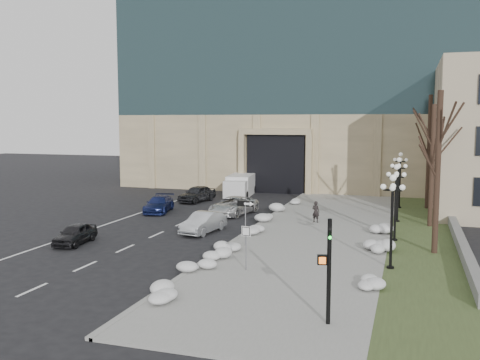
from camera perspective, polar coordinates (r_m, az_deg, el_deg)
The scene contains 35 objects.
ground at distance 23.87m, azimuth -5.62°, elevation -11.65°, with size 160.00×160.00×0.00m, color black.
sidewalk at distance 36.01m, azimuth 8.51°, elevation -5.44°, with size 9.00×40.00×0.12m, color gray.
curb at distance 36.97m, azimuth 1.59°, elevation -5.05°, with size 0.30×40.00×0.14m, color gray.
grass_strip at distance 35.59m, azimuth 18.95°, elevation -5.88°, with size 4.00×40.00×0.10m, color #384522.
stone_wall at distance 37.60m, azimuth 21.97°, elevation -4.89°, with size 0.50×30.00×0.70m, color slate.
office_tower at distance 66.30m, azimuth 8.18°, elevation 15.91°, with size 40.00×24.70×36.00m.
car_a at distance 33.67m, azimuth -17.18°, elevation -5.52°, with size 1.45×3.59×1.22m, color black.
car_b at distance 35.41m, azimuth -3.92°, elevation -4.56°, with size 1.44×4.14×1.36m, color #B7BBC0.
car_c at distance 43.82m, azimuth -8.64°, elevation -2.57°, with size 1.81×4.45×1.29m, color navy.
car_d at distance 42.15m, azimuth -0.71°, elevation -2.77°, with size 2.34×5.07×1.41m, color silver.
car_e at distance 48.99m, azimuth -4.62°, elevation -1.47°, with size 1.75×4.34×1.48m, color #28292D.
pedestrian at distance 38.72m, azimuth 8.09°, elevation -3.37°, with size 0.56×0.37×1.53m, color black.
box_truck at distance 53.04m, azimuth 0.04°, elevation -0.60°, with size 2.90×6.57×2.02m.
one_way_sign at distance 30.96m, azimuth 0.87°, elevation -3.14°, with size 1.02×0.28×2.75m.
keep_sign at distance 26.03m, azimuth 0.65°, elevation -6.27°, with size 0.49×0.15×2.28m.
traffic_signal at distance 19.48m, azimuth 9.36°, elevation -9.84°, with size 0.68×0.89×3.94m.
snow_clump_a at distance 22.54m, azimuth -8.29°, elevation -11.98°, with size 1.10×1.60×0.36m, color silver.
snow_clump_b at distance 26.38m, azimuth -4.59°, elevation -9.21°, with size 1.10×1.60×0.36m, color silver.
snow_clump_c at distance 29.96m, azimuth -1.61°, elevation -7.30°, with size 1.10×1.60×0.36m, color silver.
snow_clump_d at distance 34.85m, azimuth 1.35°, elevation -5.37°, with size 1.10×1.60×0.36m, color silver.
snow_clump_e at distance 39.08m, azimuth 2.87°, elevation -4.10°, with size 1.10×1.60×0.36m, color silver.
snow_clump_f at distance 43.14m, azimuth 4.26°, elevation -3.12°, with size 1.10×1.60×0.36m, color silver.
snow_clump_g at distance 47.40m, azimuth 5.55°, elevation -2.28°, with size 1.10×1.60×0.36m, color silver.
snow_clump_h at distance 24.49m, azimuth 14.39°, elevation -10.61°, with size 1.10×1.60×0.36m, color silver.
snow_clump_i at distance 30.73m, azimuth 15.12°, elevation -7.18°, with size 1.10×1.60×0.36m, color silver.
snow_clump_j at distance 36.29m, azimuth 14.72°, elevation -5.11°, with size 1.10×1.60×0.36m, color silver.
snow_clump_k at distance 30.91m, azimuth 14.44°, elevation -7.07°, with size 1.10×1.60×0.36m, color silver.
snow_clump_l at distance 28.50m, azimuth -2.58°, elevation -8.01°, with size 1.10×1.60×0.36m, color silver.
lamppost_a at distance 27.17m, azimuth 15.92°, elevation -2.99°, with size 1.18×1.18×4.76m.
lamppost_b at distance 33.60m, azimuth 16.29°, elevation -1.26°, with size 1.18×1.18×4.76m.
lamppost_c at distance 40.06m, azimuth 16.54°, elevation -0.09°, with size 1.18×1.18×4.76m.
lamppost_d at distance 46.53m, azimuth 16.72°, elevation 0.76°, with size 1.18×1.18×4.76m.
tree_near at distance 30.89m, azimuth 20.41°, elevation 3.09°, with size 3.20×3.20×9.00m.
tree_mid at distance 38.89m, azimuth 19.86°, elevation 3.21°, with size 3.20×3.20×8.50m.
tree_far at distance 46.86m, azimuth 19.54°, elevation 4.48°, with size 3.20×3.20×9.50m.
Camera 1 is at (9.06, -20.82, 7.34)m, focal length 40.00 mm.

